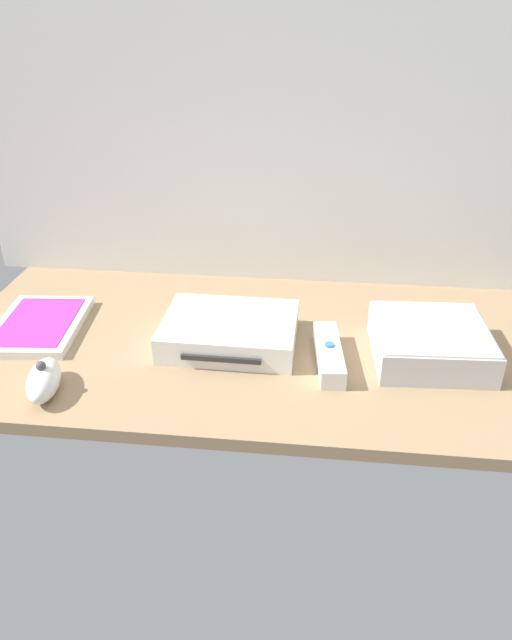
{
  "coord_description": "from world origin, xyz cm",
  "views": [
    {
      "loc": [
        8.86,
        -80.07,
        49.37
      ],
      "look_at": [
        0.0,
        0.0,
        4.0
      ],
      "focal_mm": 32.68,
      "sensor_mm": 36.0,
      "label": 1
    }
  ],
  "objects": [
    {
      "name": "remote_nunchuk",
      "position": [
        -28.09,
        -16.83,
        2.04
      ],
      "size": [
        6.58,
        10.74,
        5.1
      ],
      "rotation": [
        0.0,
        0.0,
        0.23
      ],
      "color": "white",
      "rests_on": "ground_plane"
    },
    {
      "name": "game_console",
      "position": [
        -4.12,
        -0.92,
        2.2
      ],
      "size": [
        21.22,
        16.73,
        4.4
      ],
      "rotation": [
        0.0,
        0.0,
        -0.01
      ],
      "color": "white",
      "rests_on": "ground_plane"
    },
    {
      "name": "mini_computer",
      "position": [
        27.08,
        -1.48,
        2.64
      ],
      "size": [
        17.83,
        17.83,
        5.3
      ],
      "rotation": [
        0.0,
        0.0,
        0.05
      ],
      "color": "silver",
      "rests_on": "ground_plane"
    },
    {
      "name": "remote_wand",
      "position": [
        11.66,
        -4.9,
        1.51
      ],
      "size": [
        5.07,
        15.09,
        3.4
      ],
      "rotation": [
        0.0,
        0.0,
        0.1
      ],
      "color": "white",
      "rests_on": "ground_plane"
    },
    {
      "name": "game_case",
      "position": [
        -36.62,
        -0.28,
        0.76
      ],
      "size": [
        15.29,
        20.17,
        1.56
      ],
      "rotation": [
        0.0,
        0.0,
        0.09
      ],
      "color": "white",
      "rests_on": "ground_plane"
    },
    {
      "name": "back_wall",
      "position": [
        0.0,
        24.6,
        32.0
      ],
      "size": [
        110.0,
        1.2,
        64.0
      ],
      "primitive_type": "cube",
      "color": "white",
      "rests_on": "ground"
    },
    {
      "name": "ground_plane",
      "position": [
        0.0,
        0.0,
        -1.0
      ],
      "size": [
        100.0,
        48.0,
        2.0
      ],
      "primitive_type": "cube",
      "color": "#9E7F5B",
      "rests_on": "ground"
    }
  ]
}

